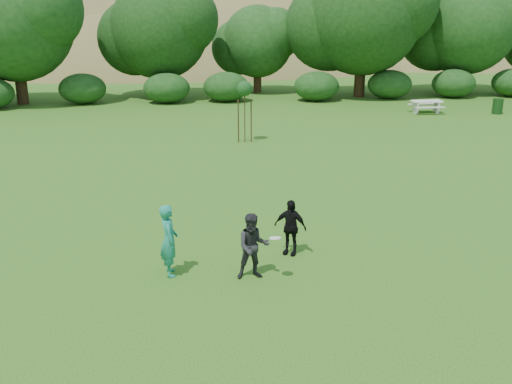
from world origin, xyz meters
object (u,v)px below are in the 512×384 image
Objects in this scene: player_teal at (169,240)px; picnic_table at (426,105)px; trash_can_near at (498,106)px; player_grey at (253,246)px; sapling at (245,90)px; player_black at (290,227)px.

player_teal is 25.14m from picnic_table.
player_teal is at bearing -133.04° from trash_can_near.
player_grey is 14.37m from sapling.
player_teal is 1.19× the size of player_black.
sapling is (2.93, 13.87, 1.56)m from player_teal.
trash_can_near is 4.20m from picnic_table.
player_black reaches higher than trash_can_near.
player_grey is 0.87× the size of picnic_table.
player_black is at bearing 46.88° from player_grey.
trash_can_near is at bearing -53.32° from player_teal.
trash_can_near is at bearing 47.56° from player_grey.
picnic_table is at bearing 170.86° from trash_can_near.
player_grey reaches higher than player_black.
sapling is (1.01, 14.25, 1.64)m from player_grey.
player_grey is at bearing -94.04° from sapling.
picnic_table is (11.46, 19.69, -0.20)m from player_black.
sapling reaches higher than player_black.
player_teal is at bearing 165.86° from player_grey.
picnic_table is (-4.14, 0.67, 0.07)m from trash_can_near.
player_teal reaches higher than player_grey.
player_teal is at bearing -125.07° from picnic_table.
trash_can_near is 0.50× the size of picnic_table.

